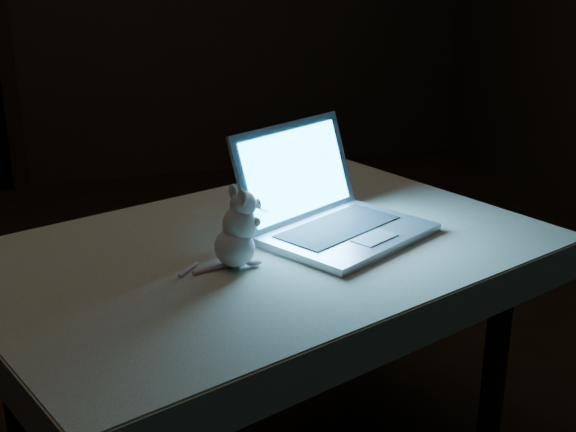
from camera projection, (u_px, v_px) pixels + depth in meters
name	position (u px, v px, depth m)	size (l,w,h in m)	color
floor	(212.00, 386.00, 2.56)	(5.00, 5.00, 0.00)	black
table	(265.00, 369.00, 2.01)	(1.28, 0.82, 0.68)	black
tablecloth	(263.00, 270.00, 1.87)	(1.38, 0.92, 0.10)	beige
laptop	(350.00, 186.00, 1.89)	(0.40, 0.35, 0.27)	#B8B7BD
plush_mouse	(234.00, 228.00, 1.75)	(0.14, 0.14, 0.19)	white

